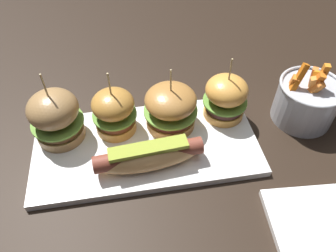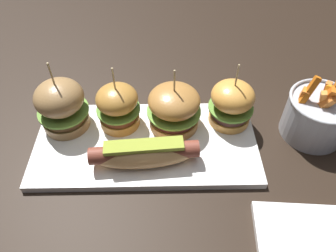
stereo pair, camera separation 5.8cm
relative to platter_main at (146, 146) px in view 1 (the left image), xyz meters
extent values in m
plane|color=black|center=(0.00, 0.00, -0.01)|extent=(3.00, 3.00, 0.00)
cube|color=white|center=(0.00, 0.00, 0.00)|extent=(0.42, 0.20, 0.01)
ellipsoid|color=tan|center=(0.00, -0.05, 0.03)|extent=(0.18, 0.06, 0.04)
cylinder|color=brown|center=(0.00, -0.05, 0.04)|extent=(0.19, 0.04, 0.03)
cube|color=olive|center=(0.00, -0.05, 0.05)|extent=(0.14, 0.04, 0.01)
cylinder|color=#9A7446|center=(-0.16, 0.05, 0.02)|extent=(0.09, 0.09, 0.02)
cylinder|color=brown|center=(-0.16, 0.05, 0.03)|extent=(0.08, 0.08, 0.02)
cylinder|color=#6B9E3D|center=(-0.16, 0.05, 0.04)|extent=(0.10, 0.10, 0.00)
ellipsoid|color=#9A7446|center=(-0.16, 0.05, 0.08)|extent=(0.09, 0.09, 0.06)
cylinder|color=tan|center=(-0.16, 0.05, 0.12)|extent=(0.00, 0.00, 0.06)
cylinder|color=#B07933|center=(-0.05, 0.05, 0.02)|extent=(0.08, 0.08, 0.02)
cylinder|color=#5D2D1A|center=(-0.05, 0.05, 0.03)|extent=(0.07, 0.07, 0.02)
cylinder|color=#609338|center=(-0.05, 0.05, 0.05)|extent=(0.08, 0.08, 0.00)
ellipsoid|color=#B07933|center=(-0.05, 0.05, 0.07)|extent=(0.08, 0.08, 0.05)
cylinder|color=tan|center=(-0.05, 0.05, 0.11)|extent=(0.00, 0.00, 0.06)
cylinder|color=#A77136|center=(0.05, 0.04, 0.02)|extent=(0.10, 0.10, 0.02)
cylinder|color=#48211D|center=(0.05, 0.04, 0.03)|extent=(0.09, 0.09, 0.02)
cylinder|color=#6B9E3D|center=(0.05, 0.04, 0.04)|extent=(0.10, 0.10, 0.00)
ellipsoid|color=#A77136|center=(0.05, 0.04, 0.07)|extent=(0.10, 0.10, 0.05)
cylinder|color=tan|center=(0.05, 0.04, 0.11)|extent=(0.00, 0.00, 0.06)
cylinder|color=gold|center=(0.16, 0.05, 0.02)|extent=(0.08, 0.08, 0.02)
cylinder|color=#4F2B28|center=(0.16, 0.05, 0.03)|extent=(0.07, 0.07, 0.02)
cylinder|color=#609338|center=(0.16, 0.05, 0.04)|extent=(0.09, 0.09, 0.00)
ellipsoid|color=gold|center=(0.16, 0.05, 0.07)|extent=(0.08, 0.08, 0.05)
cylinder|color=tan|center=(0.16, 0.05, 0.11)|extent=(0.00, 0.00, 0.06)
cylinder|color=#A8AAB2|center=(0.32, 0.03, 0.03)|extent=(0.12, 0.12, 0.08)
torus|color=#B7BABF|center=(0.32, 0.03, 0.08)|extent=(0.12, 0.12, 0.01)
cube|color=orange|center=(0.33, 0.03, 0.08)|extent=(0.02, 0.02, 0.09)
cube|color=orange|center=(0.32, 0.03, 0.08)|extent=(0.02, 0.04, 0.07)
cube|color=#CF672A|center=(0.34, 0.05, 0.07)|extent=(0.02, 0.02, 0.06)
cube|color=orange|center=(0.29, 0.04, 0.07)|extent=(0.02, 0.03, 0.06)
cube|color=orange|center=(0.32, 0.03, 0.07)|extent=(0.03, 0.03, 0.07)
cube|color=orange|center=(0.33, 0.03, 0.07)|extent=(0.02, 0.04, 0.07)
cube|color=orange|center=(0.32, 0.02, 0.07)|extent=(0.03, 0.03, 0.06)
cube|color=#C96013|center=(0.29, 0.03, 0.08)|extent=(0.04, 0.03, 0.08)
cube|color=white|center=(0.26, -0.22, 0.00)|extent=(0.18, 0.18, 0.01)
camera|label=1|loc=(-0.02, -0.39, 0.47)|focal=34.32mm
camera|label=2|loc=(0.03, -0.39, 0.47)|focal=34.32mm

